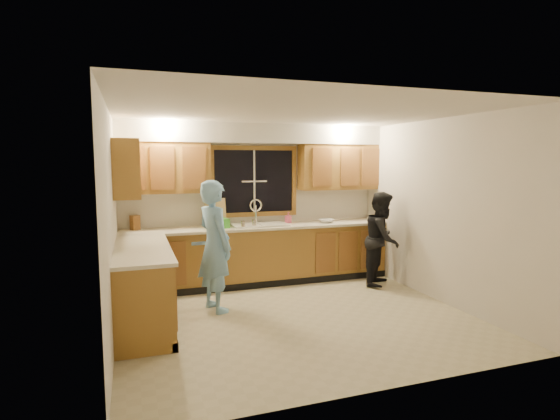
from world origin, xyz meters
The scene contains 26 objects.
floor centered at (0.00, 0.00, 0.00)m, with size 4.20×4.20×0.00m, color #B6AD8C.
ceiling centered at (0.00, 0.00, 2.50)m, with size 4.20×4.20×0.00m, color silver.
wall_back centered at (0.00, 1.90, 1.25)m, with size 4.20×4.20×0.00m, color beige.
wall_left centered at (-2.10, 0.00, 1.25)m, with size 3.80×3.80×0.00m, color beige.
wall_right centered at (2.10, 0.00, 1.25)m, with size 3.80×3.80×0.00m, color beige.
base_cabinets_back centered at (0.00, 1.60, 0.44)m, with size 4.20×0.60×0.88m, color olive.
base_cabinets_left centered at (-1.80, 0.35, 0.44)m, with size 0.60×1.90×0.88m, color olive.
countertop_back centered at (0.00, 1.58, 0.90)m, with size 4.20×0.63×0.04m, color beige.
countertop_left centered at (-1.79, 0.35, 0.90)m, with size 0.63×1.90×0.04m, color beige.
upper_cabinets_left centered at (-1.43, 1.73, 1.83)m, with size 1.35×0.33×0.75m, color olive.
upper_cabinets_right centered at (1.43, 1.73, 1.83)m, with size 1.35×0.33×0.75m, color olive.
upper_cabinets_return centered at (-1.94, 1.12, 1.83)m, with size 0.33×0.90×0.75m, color olive.
soffit centered at (0.00, 1.72, 2.35)m, with size 4.20×0.35×0.30m, color beige.
window_frame centered at (0.00, 1.89, 1.60)m, with size 1.44×0.03×1.14m.
sink centered at (0.00, 1.60, 0.86)m, with size 0.86×0.52×0.57m.
dishwasher centered at (-0.85, 1.59, 0.41)m, with size 0.60×0.56×0.82m, color silver.
stove centered at (-1.80, -0.22, 0.45)m, with size 0.58×0.75×0.90m, color silver.
man centered at (-0.90, 0.56, 0.84)m, with size 0.62×0.40×1.69m, color #7CB7EA.
woman centered at (1.79, 0.91, 0.73)m, with size 0.71×0.55×1.45m, color black.
knife_block centered at (-1.85, 1.77, 1.03)m, with size 0.12×0.10×0.22m, color brown.
cutting_board centered at (-0.66, 1.76, 1.14)m, with size 0.33×0.02×0.43m, color tan.
dish_crate centered at (-0.67, 1.58, 0.99)m, with size 0.30×0.28×0.14m, color green.
soap_bottle centered at (0.53, 1.73, 1.01)m, with size 0.08×0.08×0.18m, color #E75782.
bowl centered at (1.13, 1.54, 0.95)m, with size 0.24×0.24×0.06m, color silver.
can_left centered at (-0.32, 1.38, 0.98)m, with size 0.06×0.06×0.11m, color #C0AE93.
can_right centered at (-0.12, 1.47, 0.98)m, with size 0.06×0.06×0.11m, color #C0AE93.
Camera 1 is at (-1.88, -4.92, 1.91)m, focal length 28.00 mm.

